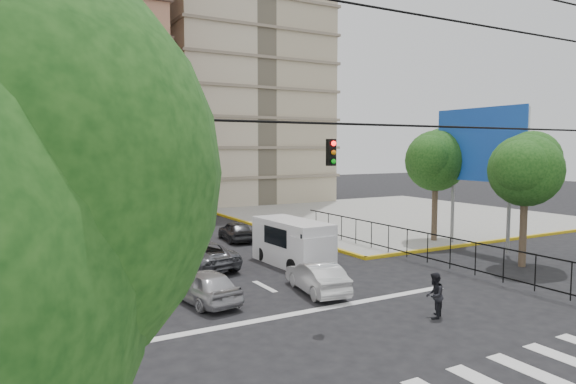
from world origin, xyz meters
TOP-DOWN VIEW (x-y plane):
  - ground at (0.00, 0.00)m, footprint 160.00×160.00m
  - sidewalk_ne at (20.00, 20.00)m, footprint 26.00×26.00m
  - stop_line at (0.00, 1.20)m, footprint 13.00×0.40m
  - park_fence at (9.00, 4.50)m, footprint 0.10×22.50m
  - billboard at (14.45, 6.00)m, footprint 0.36×6.20m
  - tree_park_a at (13.08, 2.01)m, footprint 4.41×3.60m
  - tree_park_c at (14.09, 9.01)m, footprint 4.65×3.80m
  - traffic_light_nw at (-7.80, 7.80)m, footprint 0.28×0.22m
  - traffic_light_hanging at (0.00, -2.04)m, footprint 18.00×9.12m
  - utility_pole_sw at (-9.00, -9.00)m, footprint 1.40×0.28m
  - van_right_lane at (3.14, 7.78)m, footprint 2.20×5.14m
  - van_left_lane at (-1.58, 20.19)m, footprint 2.36×5.68m
  - car_silver_front_left at (-3.10, 4.12)m, footprint 2.14×4.11m
  - car_white_front_right at (1.47, 3.13)m, footprint 1.94×4.05m
  - car_grey_mid_left at (-1.38, 9.57)m, footprint 3.10×5.29m
  - car_silver_rear_left at (-3.23, 14.90)m, footprint 2.10×4.74m
  - car_darkgrey_mid_right at (3.32, 15.65)m, footprint 1.95×3.97m
  - car_white_rear_right at (1.03, 21.28)m, footprint 1.63×4.68m
  - pedestrian_crosswalk at (3.34, -1.57)m, footprint 0.99×0.95m

SIDE VIEW (x-z plane):
  - ground at x=0.00m, z-range 0.00..0.00m
  - park_fence at x=9.00m, z-range -0.83..0.83m
  - stop_line at x=0.00m, z-range 0.00..0.01m
  - sidewalk_ne at x=20.00m, z-range 0.00..0.15m
  - car_white_front_right at x=1.47m, z-range 0.00..1.28m
  - car_darkgrey_mid_right at x=3.32m, z-range 0.00..1.30m
  - car_silver_front_left at x=-3.10m, z-range 0.00..1.34m
  - car_silver_rear_left at x=-3.23m, z-range 0.00..1.35m
  - car_grey_mid_left at x=-1.38m, z-range 0.00..1.38m
  - car_white_rear_right at x=1.03m, z-range 0.00..1.54m
  - pedestrian_crosswalk at x=3.34m, z-range 0.00..1.61m
  - van_right_lane at x=3.14m, z-range -0.03..2.25m
  - van_left_lane at x=-1.58m, z-range -0.03..2.52m
  - traffic_light_nw at x=-7.80m, z-range 0.91..5.31m
  - utility_pole_sw at x=-9.00m, z-range 0.27..9.27m
  - tree_park_a at x=13.08m, z-range 1.60..8.42m
  - tree_park_c at x=14.09m, z-range 1.71..8.96m
  - traffic_light_hanging at x=0.00m, z-range 5.44..6.36m
  - billboard at x=14.45m, z-range 1.95..10.05m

